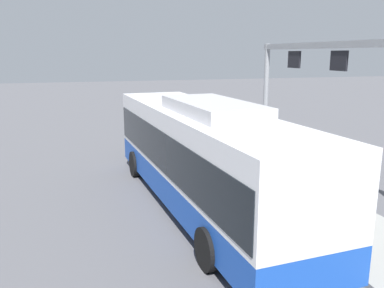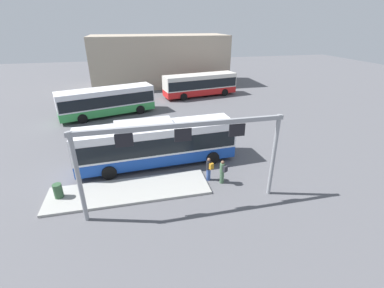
# 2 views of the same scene
# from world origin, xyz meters

# --- Properties ---
(ground_plane) EXTENTS (120.00, 120.00, 0.00)m
(ground_plane) POSITION_xyz_m (0.00, 0.00, 0.00)
(ground_plane) COLOR #56565B
(platform_curb) EXTENTS (10.00, 2.80, 0.16)m
(platform_curb) POSITION_xyz_m (-2.16, -3.29, 0.08)
(platform_curb) COLOR #9E9E99
(platform_curb) RESTS_ON ground
(bus_main) EXTENTS (11.65, 3.23, 3.46)m
(bus_main) POSITION_xyz_m (-0.01, -0.00, 1.81)
(bus_main) COLOR #1947AD
(bus_main) RESTS_ON ground
(person_boarding) EXTENTS (0.51, 0.60, 1.67)m
(person_boarding) POSITION_xyz_m (3.86, -3.64, 0.89)
(person_boarding) COLOR #476B4C
(person_boarding) RESTS_ON ground
(person_waiting_near) EXTENTS (0.51, 0.60, 1.67)m
(person_waiting_near) POSITION_xyz_m (3.09, -3.09, 0.89)
(person_waiting_near) COLOR #334C8C
(person_waiting_near) RESTS_ON ground
(platform_sign_gantry) EXTENTS (11.22, 0.24, 5.20)m
(platform_sign_gantry) POSITION_xyz_m (0.91, -5.41, 3.85)
(platform_sign_gantry) COLOR gray
(platform_sign_gantry) RESTS_ON ground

